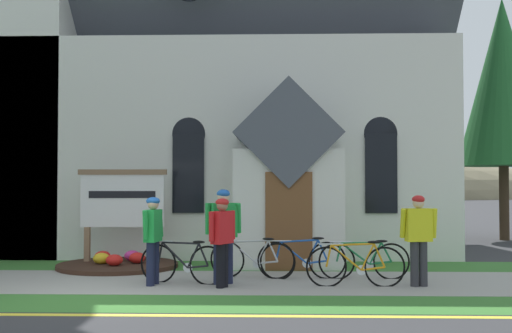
{
  "coord_description": "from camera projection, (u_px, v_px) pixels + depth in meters",
  "views": [
    {
      "loc": [
        3.16,
        -9.74,
        1.83
      ],
      "look_at": [
        2.76,
        4.14,
        2.24
      ],
      "focal_mm": 43.12,
      "sensor_mm": 36.0,
      "label": 1
    }
  ],
  "objects": [
    {
      "name": "ground",
      "position": [
        133.0,
        266.0,
        13.76
      ],
      "size": [
        140.0,
        140.0,
        0.0
      ],
      "primitive_type": "plane",
      "color": "#333335"
    },
    {
      "name": "sidewalk_slab",
      "position": [
        165.0,
        282.0,
        11.56
      ],
      "size": [
        32.0,
        2.8,
        0.01
      ],
      "primitive_type": "cube",
      "color": "#99968E",
      "rests_on": "ground"
    },
    {
      "name": "grass_verge",
      "position": [
        141.0,
        303.0,
        9.45
      ],
      "size": [
        32.0,
        1.42,
        0.01
      ],
      "primitive_type": "cube",
      "color": "#38722D",
      "rests_on": "ground"
    },
    {
      "name": "church_lawn",
      "position": [
        183.0,
        266.0,
        13.82
      ],
      "size": [
        24.0,
        1.74,
        0.01
      ],
      "primitive_type": "cube",
      "color": "#38722D",
      "rests_on": "ground"
    },
    {
      "name": "curb_paint_stripe",
      "position": [
        128.0,
        315.0,
        8.59
      ],
      "size": [
        28.0,
        0.16,
        0.01
      ],
      "primitive_type": "cube",
      "color": "yellow",
      "rests_on": "ground"
    },
    {
      "name": "church_building",
      "position": [
        190.0,
        76.0,
        19.16
      ],
      "size": [
        13.65,
        11.22,
        15.21
      ],
      "color": "silver",
      "rests_on": "ground"
    },
    {
      "name": "church_sign",
      "position": [
        122.0,
        202.0,
        13.9
      ],
      "size": [
        2.0,
        0.2,
        2.17
      ],
      "color": "#7F6047",
      "rests_on": "ground"
    },
    {
      "name": "flower_bed",
      "position": [
        118.0,
        264.0,
        13.49
      ],
      "size": [
        2.63,
        2.63,
        0.34
      ],
      "color": "#382319",
      "rests_on": "ground"
    },
    {
      "name": "bicycle_silver",
      "position": [
        356.0,
        265.0,
        11.0
      ],
      "size": [
        1.78,
        0.08,
        0.84
      ],
      "color": "black",
      "rests_on": "ground"
    },
    {
      "name": "bicycle_black",
      "position": [
        183.0,
        263.0,
        11.35
      ],
      "size": [
        1.68,
        0.49,
        0.82
      ],
      "color": "black",
      "rests_on": "ground"
    },
    {
      "name": "bicycle_green",
      "position": [
        302.0,
        259.0,
        11.95
      ],
      "size": [
        1.73,
        0.08,
        0.83
      ],
      "color": "black",
      "rests_on": "ground"
    },
    {
      "name": "bicycle_red",
      "position": [
        253.0,
        259.0,
        12.02
      ],
      "size": [
        1.7,
        0.52,
        0.82
      ],
      "color": "black",
      "rests_on": "ground"
    },
    {
      "name": "bicycle_white",
      "position": [
        364.0,
        260.0,
        11.9
      ],
      "size": [
        1.77,
        0.08,
        0.78
      ],
      "color": "black",
      "rests_on": "ground"
    },
    {
      "name": "cyclist_in_orange_jersey",
      "position": [
        419.0,
        233.0,
        11.01
      ],
      "size": [
        0.65,
        0.29,
        1.64
      ],
      "color": "#2D2D33",
      "rests_on": "ground"
    },
    {
      "name": "cyclist_in_white_jersey",
      "position": [
        223.0,
        228.0,
        11.27
      ],
      "size": [
        0.64,
        0.44,
        1.74
      ],
      "color": "#191E38",
      "rests_on": "ground"
    },
    {
      "name": "cyclist_in_blue_jersey",
      "position": [
        153.0,
        234.0,
        11.16
      ],
      "size": [
        0.29,
        0.73,
        1.6
      ],
      "color": "#191E38",
      "rests_on": "ground"
    },
    {
      "name": "cyclist_in_green_jersey",
      "position": [
        222.0,
        236.0,
        10.88
      ],
      "size": [
        0.43,
        0.56,
        1.59
      ],
      "color": "black",
      "rests_on": "ground"
    },
    {
      "name": "roadside_conifer",
      "position": [
        503.0,
        82.0,
        20.37
      ],
      "size": [
        2.99,
        2.99,
        8.06
      ],
      "color": "#3D2D1E",
      "rests_on": "ground"
    },
    {
      "name": "distant_hill",
      "position": [
        247.0,
        197.0,
        88.68
      ],
      "size": [
        84.64,
        41.51,
        17.37
      ],
      "primitive_type": "ellipsoid",
      "color": "#847A5B",
      "rests_on": "ground"
    }
  ]
}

